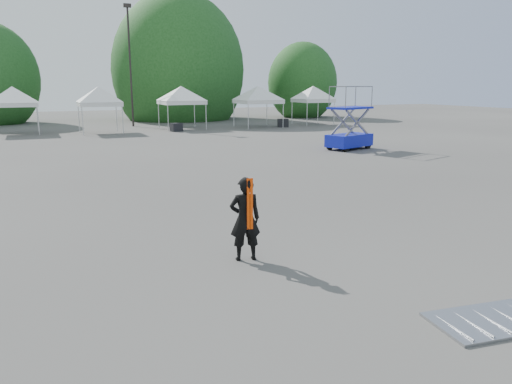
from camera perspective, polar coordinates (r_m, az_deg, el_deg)
name	(u,v)px	position (r m, az deg, el deg)	size (l,w,h in m)	color
ground	(256,229)	(12.28, 0.04, -4.22)	(120.00, 120.00, 0.00)	#474442
light_pole_east	(130,59)	(43.51, -14.21, 14.55)	(0.60, 0.25, 9.80)	black
tree_mid_e	(178,70)	(51.65, -8.85, 13.60)	(5.12, 5.12, 7.79)	#382314
tree_far_e	(302,83)	(54.77, 5.31, 12.33)	(3.84, 3.84, 5.84)	#382314
tent_d	(12,90)	(39.49, -26.10, 10.40)	(4.48, 4.48, 3.88)	silver
tent_e	(99,90)	(38.16, -17.55, 11.04)	(4.13, 4.13, 3.88)	silver
tent_f	(181,90)	(40.28, -8.56, 11.50)	(4.54, 4.54, 3.88)	silver
tent_g	(258,89)	(41.46, 0.24, 11.65)	(4.62, 4.62, 3.88)	silver
tent_h	(313,89)	(44.45, 6.56, 11.61)	(4.07, 4.07, 3.88)	silver
man	(245,219)	(9.94, -1.26, -3.09)	(0.69, 0.52, 1.70)	black
scissor_lift	(350,118)	(27.66, 10.70, 8.33)	(2.89, 2.05, 3.37)	#0C14A3
barrier_mid	(499,319)	(8.53, 26.01, -12.93)	(2.17, 1.28, 0.07)	gray
crate_mid	(176,127)	(38.16, -9.10, 7.32)	(0.80, 0.63, 0.63)	black
crate_east	(283,123)	(41.69, 3.10, 7.88)	(0.86, 0.67, 0.67)	black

